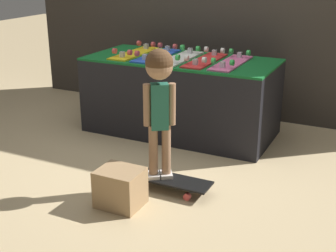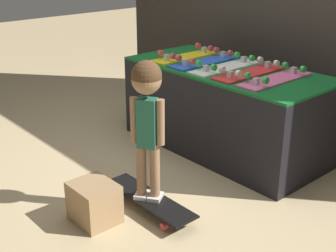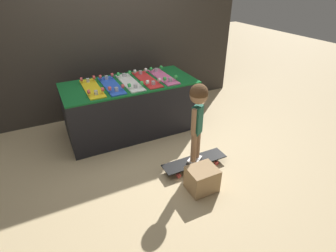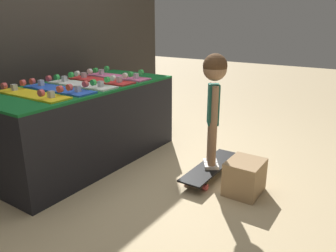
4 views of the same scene
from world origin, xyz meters
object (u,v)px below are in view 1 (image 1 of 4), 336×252
(skateboard_blue_on_rack, at_px, (157,55))
(skateboard_pink_on_rack, at_px, (231,62))
(skateboard_on_floor, at_px, (160,178))
(skateboard_white_on_rack, at_px, (180,57))
(storage_box, at_px, (120,188))
(skateboard_yellow_on_rack, at_px, (135,52))
(child, at_px, (159,90))
(skateboard_red_on_rack, at_px, (205,60))

(skateboard_blue_on_rack, bearing_deg, skateboard_pink_on_rack, 0.39)
(skateboard_blue_on_rack, bearing_deg, skateboard_on_floor, -61.91)
(skateboard_white_on_rack, bearing_deg, skateboard_blue_on_rack, 178.59)
(skateboard_pink_on_rack, relative_size, storage_box, 2.35)
(storage_box, bearing_deg, skateboard_yellow_on_rack, 115.93)
(skateboard_blue_on_rack, height_order, skateboard_on_floor, skateboard_blue_on_rack)
(skateboard_blue_on_rack, xyz_separation_m, child, (0.62, -1.15, 0.01))
(skateboard_blue_on_rack, height_order, skateboard_red_on_rack, same)
(storage_box, bearing_deg, skateboard_red_on_rack, 89.42)
(skateboard_on_floor, bearing_deg, child, -75.96)
(child, bearing_deg, skateboard_on_floor, 71.06)
(storage_box, bearing_deg, skateboard_pink_on_rack, 80.02)
(skateboard_white_on_rack, height_order, skateboard_pink_on_rack, same)
(skateboard_pink_on_rack, xyz_separation_m, skateboard_on_floor, (-0.14, -1.16, -0.68))
(skateboard_pink_on_rack, height_order, storage_box, skateboard_pink_on_rack)
(skateboard_blue_on_rack, xyz_separation_m, skateboard_white_on_rack, (0.25, -0.01, 0.00))
(skateboard_yellow_on_rack, xyz_separation_m, skateboard_pink_on_rack, (1.01, -0.00, 0.00))
(skateboard_red_on_rack, xyz_separation_m, child, (0.11, -1.16, 0.01))
(skateboard_yellow_on_rack, bearing_deg, child, -53.30)
(skateboard_white_on_rack, height_order, skateboard_red_on_rack, same)
(skateboard_red_on_rack, height_order, child, child)
(skateboard_red_on_rack, relative_size, skateboard_on_floor, 0.90)
(skateboard_red_on_rack, xyz_separation_m, storage_box, (-0.02, -1.51, -0.62))
(skateboard_pink_on_rack, height_order, skateboard_on_floor, skateboard_pink_on_rack)
(skateboard_blue_on_rack, bearing_deg, skateboard_red_on_rack, 0.16)
(skateboard_blue_on_rack, distance_m, skateboard_on_floor, 1.47)
(skateboard_white_on_rack, height_order, storage_box, skateboard_white_on_rack)
(skateboard_blue_on_rack, distance_m, skateboard_red_on_rack, 0.50)
(skateboard_red_on_rack, bearing_deg, child, -84.41)
(skateboard_yellow_on_rack, height_order, skateboard_on_floor, skateboard_yellow_on_rack)
(skateboard_blue_on_rack, bearing_deg, storage_box, -72.11)
(skateboard_pink_on_rack, bearing_deg, skateboard_on_floor, -96.80)
(skateboard_yellow_on_rack, bearing_deg, skateboard_on_floor, -53.30)
(skateboard_pink_on_rack, bearing_deg, skateboard_yellow_on_rack, 179.73)
(skateboard_white_on_rack, xyz_separation_m, child, (0.36, -1.15, 0.01))
(skateboard_white_on_rack, distance_m, skateboard_pink_on_rack, 0.50)
(skateboard_on_floor, relative_size, storage_box, 2.61)
(skateboard_yellow_on_rack, relative_size, skateboard_pink_on_rack, 1.00)
(skateboard_pink_on_rack, bearing_deg, skateboard_white_on_rack, -178.71)
(skateboard_white_on_rack, relative_size, storage_box, 2.35)
(skateboard_red_on_rack, relative_size, storage_box, 2.35)
(skateboard_pink_on_rack, xyz_separation_m, child, (-0.14, -1.16, 0.01))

